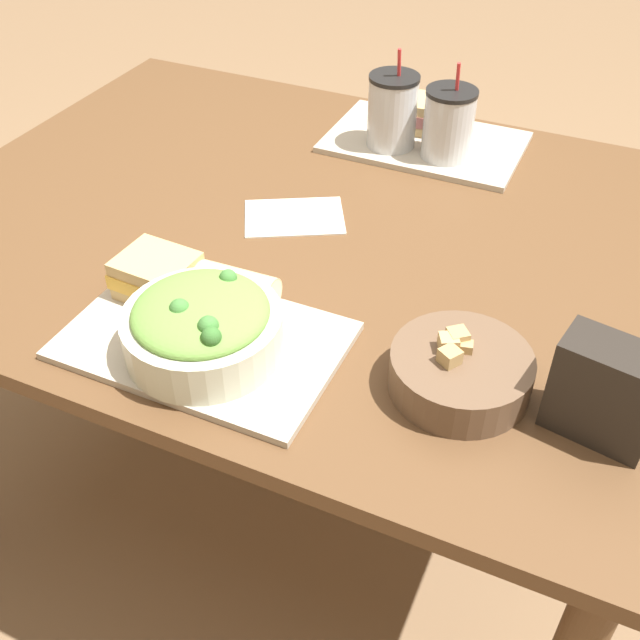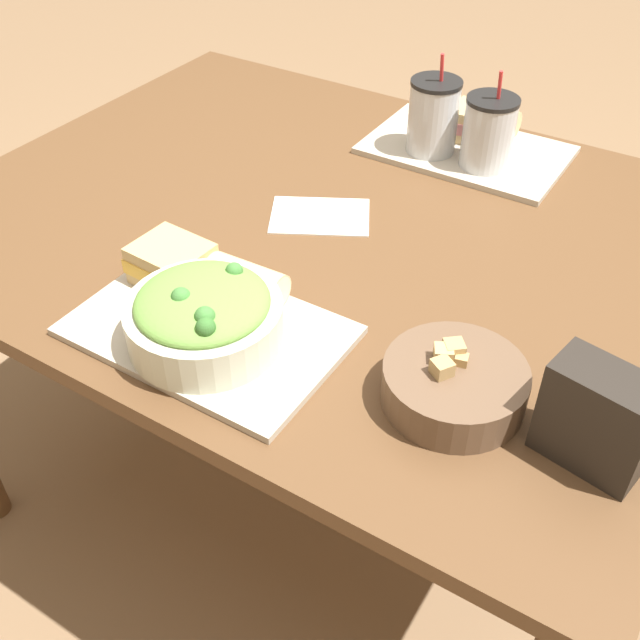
% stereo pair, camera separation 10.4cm
% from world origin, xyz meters
% --- Properties ---
extents(ground_plane, '(12.00, 12.00, 0.00)m').
position_xyz_m(ground_plane, '(0.00, 0.00, 0.00)').
color(ground_plane, '#846647').
extents(dining_table, '(1.36, 1.07, 0.78)m').
position_xyz_m(dining_table, '(0.00, 0.00, 0.69)').
color(dining_table, brown).
rests_on(dining_table, ground_plane).
extents(tray_near, '(0.40, 0.26, 0.01)m').
position_xyz_m(tray_near, '(0.02, -0.36, 0.78)').
color(tray_near, '#BCB29E').
rests_on(tray_near, dining_table).
extents(tray_far, '(0.40, 0.26, 0.01)m').
position_xyz_m(tray_far, '(0.12, 0.37, 0.78)').
color(tray_far, '#BCB29E').
rests_on(tray_far, dining_table).
extents(salad_bowl, '(0.22, 0.22, 0.10)m').
position_xyz_m(salad_bowl, '(0.04, -0.38, 0.83)').
color(salad_bowl, beige).
rests_on(salad_bowl, tray_near).
extents(soup_bowl, '(0.19, 0.19, 0.08)m').
position_xyz_m(soup_bowl, '(0.39, -0.29, 0.81)').
color(soup_bowl, brown).
rests_on(soup_bowl, dining_table).
extents(sandwich_near, '(0.12, 0.11, 0.06)m').
position_xyz_m(sandwich_near, '(-0.09, -0.30, 0.82)').
color(sandwich_near, tan).
rests_on(sandwich_near, tray_near).
extents(baguette_near, '(0.15, 0.06, 0.06)m').
position_xyz_m(baguette_near, '(0.02, -0.27, 0.82)').
color(baguette_near, '#DBBC84').
rests_on(baguette_near, tray_near).
extents(sandwich_far, '(0.14, 0.11, 0.06)m').
position_xyz_m(sandwich_far, '(0.13, 0.42, 0.82)').
color(sandwich_far, tan).
rests_on(sandwich_far, tray_far).
extents(baguette_far, '(0.12, 0.06, 0.06)m').
position_xyz_m(baguette_far, '(0.13, 0.46, 0.82)').
color(baguette_far, '#DBBC84').
rests_on(baguette_far, tray_far).
extents(drink_cup_dark, '(0.10, 0.10, 0.20)m').
position_xyz_m(drink_cup_dark, '(0.06, 0.32, 0.86)').
color(drink_cup_dark, silver).
rests_on(drink_cup_dark, tray_far).
extents(drink_cup_red, '(0.10, 0.10, 0.19)m').
position_xyz_m(drink_cup_red, '(0.18, 0.32, 0.85)').
color(drink_cup_red, silver).
rests_on(drink_cup_red, tray_far).
extents(chip_bag, '(0.14, 0.09, 0.14)m').
position_xyz_m(chip_bag, '(0.57, -0.29, 0.85)').
color(chip_bag, '#28231E').
rests_on(chip_bag, dining_table).
extents(napkin_folded, '(0.22, 0.19, 0.00)m').
position_xyz_m(napkin_folded, '(-0.01, 0.00, 0.78)').
color(napkin_folded, silver).
rests_on(napkin_folded, dining_table).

